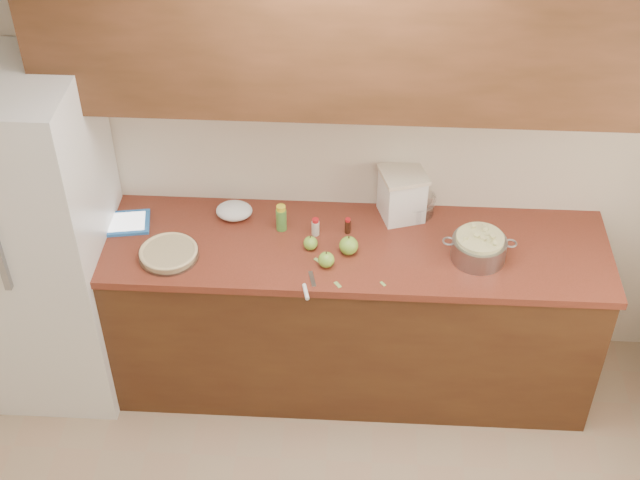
# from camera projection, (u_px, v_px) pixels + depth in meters

# --- Properties ---
(room_shell) EXTENTS (3.60, 3.60, 3.60)m
(room_shell) POSITION_uv_depth(u_px,v_px,m) (314.00, 447.00, 2.87)
(room_shell) COLOR tan
(room_shell) RESTS_ON ground
(counter_run) EXTENTS (2.64, 0.68, 0.92)m
(counter_run) POSITION_uv_depth(u_px,v_px,m) (332.00, 312.00, 4.54)
(counter_run) COLOR #4C2D15
(counter_run) RESTS_ON ground
(upper_cabinets) EXTENTS (2.60, 0.34, 0.70)m
(upper_cabinets) POSITION_uv_depth(u_px,v_px,m) (337.00, 31.00, 3.71)
(upper_cabinets) COLOR brown
(upper_cabinets) RESTS_ON room_shell
(fridge) EXTENTS (0.70, 0.70, 1.80)m
(fridge) POSITION_uv_depth(u_px,v_px,m) (35.00, 240.00, 4.30)
(fridge) COLOR white
(fridge) RESTS_ON ground
(pie) EXTENTS (0.28, 0.28, 0.05)m
(pie) POSITION_uv_depth(u_px,v_px,m) (169.00, 253.00, 4.16)
(pie) COLOR silver
(pie) RESTS_ON counter_run
(colander) EXTENTS (0.35, 0.25, 0.13)m
(colander) POSITION_uv_depth(u_px,v_px,m) (479.00, 248.00, 4.13)
(colander) COLOR gray
(colander) RESTS_ON counter_run
(flour_canister) EXTENTS (0.26, 0.26, 0.26)m
(flour_canister) POSITION_uv_depth(u_px,v_px,m) (402.00, 194.00, 4.33)
(flour_canister) COLOR white
(flour_canister) RESTS_ON counter_run
(tablet) EXTENTS (0.27, 0.22, 0.02)m
(tablet) POSITION_uv_depth(u_px,v_px,m) (124.00, 223.00, 4.35)
(tablet) COLOR blue
(tablet) RESTS_ON counter_run
(paring_knife) EXTENTS (0.06, 0.20, 0.02)m
(paring_knife) POSITION_uv_depth(u_px,v_px,m) (307.00, 290.00, 3.99)
(paring_knife) COLOR gray
(paring_knife) RESTS_ON counter_run
(lemon_bottle) EXTENTS (0.05, 0.05, 0.14)m
(lemon_bottle) POSITION_uv_depth(u_px,v_px,m) (281.00, 218.00, 4.29)
(lemon_bottle) COLOR #4C8C38
(lemon_bottle) RESTS_ON counter_run
(cinnamon_shaker) EXTENTS (0.04, 0.04, 0.09)m
(cinnamon_shaker) POSITION_uv_depth(u_px,v_px,m) (316.00, 227.00, 4.27)
(cinnamon_shaker) COLOR beige
(cinnamon_shaker) RESTS_ON counter_run
(vanilla_bottle) EXTENTS (0.03, 0.03, 0.08)m
(vanilla_bottle) POSITION_uv_depth(u_px,v_px,m) (348.00, 226.00, 4.29)
(vanilla_bottle) COLOR black
(vanilla_bottle) RESTS_ON counter_run
(mixing_bowl) EXTENTS (0.24, 0.24, 0.09)m
(mixing_bowl) POSITION_uv_depth(u_px,v_px,m) (411.00, 203.00, 4.41)
(mixing_bowl) COLOR silver
(mixing_bowl) RESTS_ON counter_run
(paper_towel) EXTENTS (0.20, 0.18, 0.07)m
(paper_towel) POSITION_uv_depth(u_px,v_px,m) (234.00, 211.00, 4.38)
(paper_towel) COLOR white
(paper_towel) RESTS_ON counter_run
(apple_left) EXTENTS (0.07, 0.07, 0.08)m
(apple_left) POSITION_uv_depth(u_px,v_px,m) (311.00, 243.00, 4.20)
(apple_left) COLOR #78AE34
(apple_left) RESTS_ON counter_run
(apple_center) EXTENTS (0.09, 0.09, 0.10)m
(apple_center) POSITION_uv_depth(u_px,v_px,m) (349.00, 246.00, 4.17)
(apple_center) COLOR #78AE34
(apple_center) RESTS_ON counter_run
(apple_front) EXTENTS (0.08, 0.08, 0.09)m
(apple_front) POSITION_uv_depth(u_px,v_px,m) (326.00, 260.00, 4.10)
(apple_front) COLOR #78AE34
(apple_front) RESTS_ON counter_run
(peel_a) EXTENTS (0.04, 0.04, 0.00)m
(peel_a) POSITION_uv_depth(u_px,v_px,m) (338.00, 285.00, 4.02)
(peel_a) COLOR #8AB156
(peel_a) RESTS_ON counter_run
(peel_b) EXTENTS (0.04, 0.04, 0.00)m
(peel_b) POSITION_uv_depth(u_px,v_px,m) (318.00, 260.00, 4.15)
(peel_b) COLOR #8AB156
(peel_b) RESTS_ON counter_run
(peel_c) EXTENTS (0.03, 0.03, 0.00)m
(peel_c) POSITION_uv_depth(u_px,v_px,m) (383.00, 284.00, 4.03)
(peel_c) COLOR #8AB156
(peel_c) RESTS_ON counter_run
(peel_d) EXTENTS (0.03, 0.03, 0.00)m
(peel_d) POSITION_uv_depth(u_px,v_px,m) (308.00, 248.00, 4.22)
(peel_d) COLOR #8AB156
(peel_d) RESTS_ON counter_run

